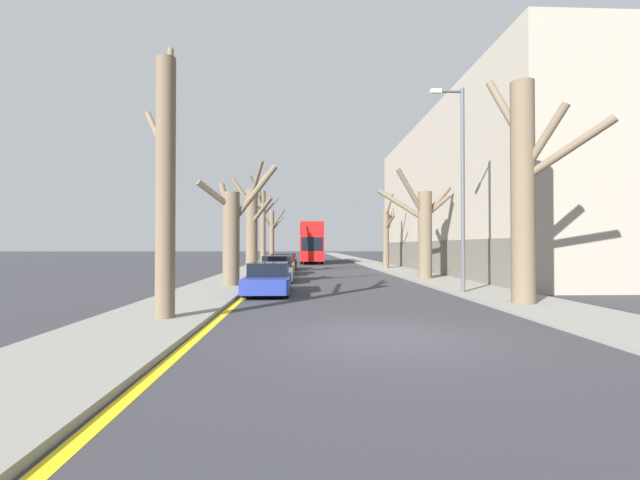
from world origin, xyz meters
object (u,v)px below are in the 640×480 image
street_tree_left_0 (165,177)px  street_tree_left_2 (252,225)px  street_tree_left_3 (263,225)px  street_tree_right_0 (524,186)px  street_tree_right_1 (424,229)px  parked_car_2 (282,265)px  parked_car_1 (277,269)px  street_tree_left_4 (272,234)px  street_tree_right_2 (387,236)px  parked_car_3 (286,261)px  parked_car_0 (269,279)px  lamp_post (460,180)px  double_decker_bus (311,241)px  street_tree_left_1 (232,233)px

street_tree_left_0 → street_tree_left_2: (0.12, 18.71, -0.35)m
street_tree_left_3 → street_tree_right_0: size_ratio=1.02×
street_tree_right_1 → parked_car_2: (-8.52, 5.28, -2.33)m
parked_car_1 → street_tree_left_2: bearing=109.0°
street_tree_left_4 → parked_car_2: bearing=-83.8°
street_tree_right_2 → street_tree_left_0: bearing=-113.4°
parked_car_3 → street_tree_left_0: bearing=-95.1°
parked_car_0 → parked_car_2: 12.08m
street_tree_left_3 → street_tree_right_1: (10.72, -14.34, -0.85)m
parked_car_0 → lamp_post: size_ratio=0.53×
street_tree_left_3 → street_tree_right_1: 17.92m
street_tree_left_4 → street_tree_right_1: 26.53m
street_tree_right_1 → street_tree_left_2: bearing=152.9°
double_decker_bus → street_tree_right_1: bearing=-76.7°
street_tree_right_1 → double_decker_bus: size_ratio=0.57×
street_tree_left_0 → street_tree_left_2: 18.71m
street_tree_left_0 → street_tree_left_4: street_tree_left_0 is taller
street_tree_left_3 → parked_car_0: (2.21, -21.14, -3.24)m
street_tree_right_0 → street_tree_right_2: 22.95m
street_tree_left_4 → street_tree_left_0: bearing=-90.3°
street_tree_left_4 → street_tree_right_0: size_ratio=0.79×
street_tree_left_2 → street_tree_right_0: size_ratio=0.97×
parked_car_1 → street_tree_left_4: bearing=94.7°
parked_car_0 → parked_car_1: 6.10m
street_tree_left_0 → street_tree_left_3: bearing=90.0°
street_tree_right_2 → parked_car_2: size_ratio=1.41×
street_tree_left_1 → street_tree_left_2: bearing=91.0°
street_tree_left_3 → street_tree_right_1: street_tree_left_3 is taller
street_tree_left_4 → parked_car_0: 31.31m
street_tree_left_1 → street_tree_left_2: 9.66m
street_tree_left_3 → street_tree_right_1: bearing=-53.2°
parked_car_3 → lamp_post: (7.89, -19.39, 4.05)m
double_decker_bus → parked_car_2: bearing=-96.8°
street_tree_left_1 → street_tree_right_2: bearing=56.5°
street_tree_left_0 → street_tree_right_1: bearing=51.0°
street_tree_right_2 → lamp_post: lamp_post is taller
street_tree_left_1 → lamp_post: size_ratio=0.70×
street_tree_left_2 → lamp_post: (10.01, -12.94, 1.23)m
parked_car_3 → street_tree_right_0: bearing=-69.2°
parked_car_2 → double_decker_bus: bearing=83.2°
parked_car_0 → parked_car_3: size_ratio=1.04×
parked_car_2 → parked_car_3: bearing=90.0°
street_tree_right_0 → lamp_post: size_ratio=0.95×
street_tree_left_3 → street_tree_left_4: 10.01m
street_tree_left_0 → parked_car_3: street_tree_left_0 is taller
street_tree_left_4 → parked_car_2: 19.34m
street_tree_left_3 → street_tree_right_2: size_ratio=1.30×
parked_car_1 → parked_car_3: parked_car_1 is taller
street_tree_left_3 → parked_car_1: street_tree_left_3 is taller
street_tree_left_2 → parked_car_0: street_tree_left_2 is taller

